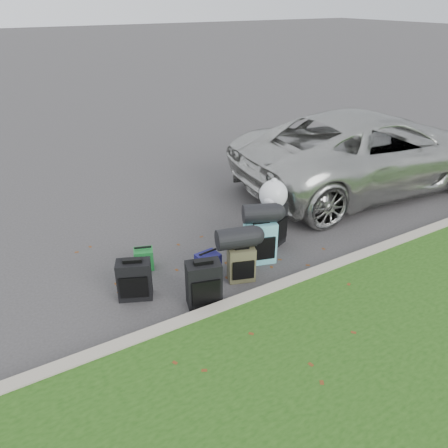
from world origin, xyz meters
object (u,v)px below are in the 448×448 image
suitcase_olive (241,264)px  tote_navy (208,264)px  suitcase_large_black_right (273,226)px  tote_green (144,259)px  suv (370,150)px  suitcase_small_black (134,280)px  suitcase_teal (260,242)px  suitcase_large_black_left (204,284)px

suitcase_olive → tote_navy: bearing=154.5°
suitcase_large_black_right → tote_green: 2.06m
suv → tote_green: 5.21m
suitcase_small_black → suitcase_olive: bearing=9.7°
suitcase_teal → tote_navy: bearing=-167.3°
suv → suitcase_large_black_left: bearing=115.3°
suitcase_small_black → suitcase_large_black_right: suitcase_large_black_right is taller
suitcase_olive → suitcase_large_black_right: suitcase_large_black_right is taller
suitcase_large_black_left → suitcase_small_black: bearing=156.0°
suitcase_small_black → suitcase_olive: suitcase_small_black is taller
suitcase_teal → tote_green: suitcase_teal is taller
tote_navy → suitcase_olive: bearing=-50.7°
suitcase_small_black → tote_navy: suitcase_small_black is taller
suitcase_large_black_left → tote_green: suitcase_large_black_left is taller
suv → tote_navy: size_ratio=16.79×
suitcase_small_black → tote_navy: 1.09m
suitcase_olive → suitcase_large_black_left: bearing=-142.8°
tote_navy → suitcase_large_black_left: bearing=-129.3°
suv → suitcase_teal: (-3.58, -1.29, -0.45)m
suitcase_large_black_right → suitcase_olive: bearing=-171.8°
suitcase_small_black → suitcase_teal: bearing=21.1°
suitcase_olive → suitcase_teal: (0.50, 0.27, 0.07)m
tote_green → suitcase_olive: bearing=-22.5°
suitcase_large_black_left → suitcase_olive: suitcase_large_black_left is taller
suitcase_teal → tote_navy: suitcase_teal is taller
tote_green → suitcase_small_black: bearing=-101.1°
suitcase_large_black_right → tote_navy: (-1.29, -0.22, -0.17)m
suv → suitcase_large_black_right: size_ratio=8.40×
suitcase_olive → tote_green: suitcase_olive is taller
suitcase_large_black_left → tote_green: (-0.35, 1.19, -0.16)m
suv → suitcase_small_black: 5.65m
tote_navy → suitcase_teal: bearing=-11.0°
suitcase_small_black → suitcase_olive: (1.42, -0.36, -0.02)m
suitcase_large_black_right → tote_navy: bearing=167.3°
suitcase_teal → tote_green: (-1.56, 0.69, -0.17)m
suitcase_small_black → tote_navy: size_ratio=1.64×
suitcase_large_black_right → suitcase_small_black: bearing=162.4°
suitcase_large_black_left → tote_navy: bearing=72.9°
tote_green → tote_navy: (0.73, -0.62, 0.01)m
suitcase_large_black_right → tote_green: size_ratio=2.16×
tote_navy → suitcase_small_black: bearing=172.7°
suitcase_large_black_left → suitcase_teal: size_ratio=0.96×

